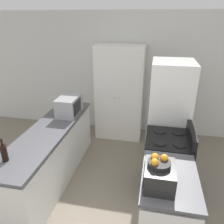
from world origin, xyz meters
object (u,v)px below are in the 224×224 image
Objects in this scene: stove at (166,164)px; microwave at (69,105)px; fruit_bowl at (159,162)px; refrigerator at (168,115)px; toaster_oven at (159,176)px; wine_bottle at (4,153)px; pantry_cabinet at (120,93)px.

microwave is (-1.68, 0.51, 0.60)m from stove.
refrigerator is at bearing 84.34° from fruit_bowl.
stove is at bearing 81.69° from toaster_oven.
fruit_bowl is (-0.02, 0.02, 0.15)m from toaster_oven.
refrigerator is 2.58m from wine_bottle.
stove is 1.99× the size of microwave.
wine_bottle is (-1.93, -1.70, 0.10)m from refrigerator.
pantry_cabinet reaches higher than microwave.
fruit_bowl is at bearing 136.28° from toaster_oven.
microwave is 2.39× the size of fruit_bowl.
stove is at bearing -90.86° from refrigerator.
refrigerator reaches higher than fruit_bowl.
fruit_bowl is at bearing -95.66° from refrigerator.
microwave is 2.12m from fruit_bowl.
microwave is 1.45× the size of toaster_oven.
refrigerator is 3.43× the size of microwave.
toaster_oven is 0.15m from fruit_bowl.
microwave is 1.81× the size of wine_bottle.
wine_bottle is 0.80× the size of toaster_oven.
stove is at bearing 25.76° from wine_bottle.
toaster_oven is (1.54, -1.50, -0.04)m from microwave.
pantry_cabinet reaches higher than stove.
pantry_cabinet is 2.69m from toaster_oven.
wine_bottle is (-0.95, -2.50, 0.03)m from pantry_cabinet.
microwave is (-0.71, -1.06, 0.08)m from pantry_cabinet.
wine_bottle is 1.78m from toaster_oven.
refrigerator is 1.72m from microwave.
refrigerator is 1.77m from toaster_oven.
pantry_cabinet is 8.79× the size of fruit_bowl.
microwave is at bearing -171.00° from refrigerator.
refrigerator is at bearing 41.46° from wine_bottle.
pantry_cabinet is at bearing 69.22° from wine_bottle.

